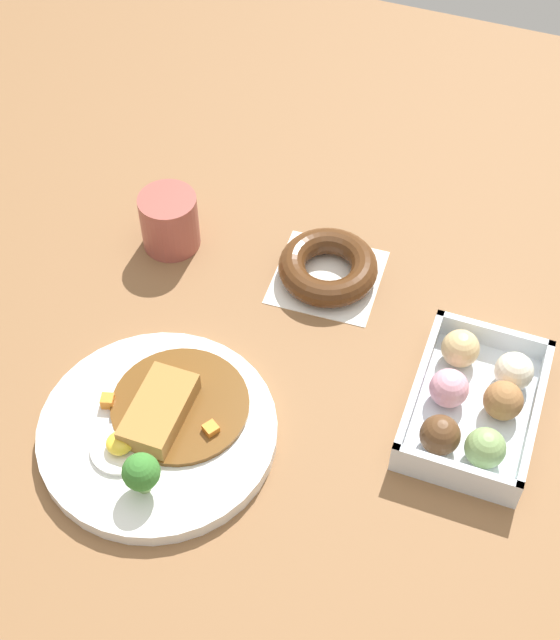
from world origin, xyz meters
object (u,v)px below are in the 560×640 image
curry_plate (159,429)px  donut_box (474,403)px  coffee_mug (169,221)px  chocolate_ring_donut (328,268)px

curry_plate → donut_box: (0.14, -0.31, 0.01)m
donut_box → coffee_mug: 0.43m
chocolate_ring_donut → curry_plate: bearing=160.9°
curry_plate → coffee_mug: 0.29m
donut_box → chocolate_ring_donut: (0.14, 0.21, -0.01)m
curry_plate → donut_box: size_ratio=1.31×
coffee_mug → donut_box: bearing=-106.9°
chocolate_ring_donut → coffee_mug: coffee_mug is taller
curry_plate → chocolate_ring_donut: bearing=-19.1°
donut_box → chocolate_ring_donut: donut_box is taller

